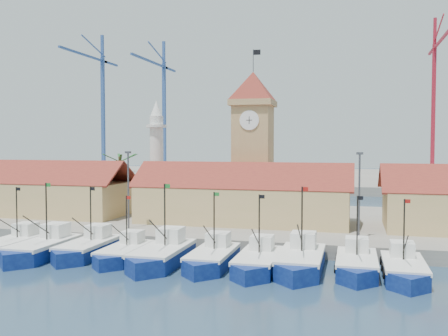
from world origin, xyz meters
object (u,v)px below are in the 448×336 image
(boat_0, at_px, (12,246))
(minaret, at_px, (157,155))
(boat_5, at_px, (212,259))
(clock_tower, at_px, (253,140))

(boat_0, bearing_deg, minaret, 76.73)
(boat_0, height_order, minaret, minaret)
(boat_0, relative_size, boat_5, 0.99)
(boat_0, distance_m, boat_5, 21.76)
(minaret, bearing_deg, boat_5, -58.23)
(boat_5, distance_m, clock_tower, 26.12)
(boat_0, relative_size, minaret, 0.59)
(boat_5, xyz_separation_m, minaret, (-15.84, 25.58, 8.97))
(boat_0, height_order, clock_tower, clock_tower)
(boat_5, height_order, clock_tower, clock_tower)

